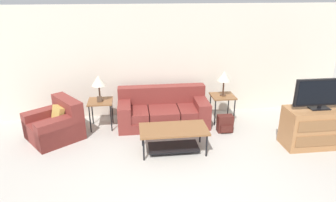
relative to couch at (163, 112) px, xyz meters
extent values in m
cube|color=silver|center=(0.05, 0.62, 1.01)|extent=(8.83, 0.06, 2.60)
cube|color=maroon|center=(0.00, -0.05, -0.18)|extent=(2.01, 0.92, 0.22)
cube|color=maroon|center=(-0.67, -0.07, 0.03)|extent=(0.65, 0.82, 0.20)
cube|color=maroon|center=(0.00, -0.07, 0.03)|extent=(0.65, 0.82, 0.20)
cube|color=maroon|center=(0.67, -0.07, 0.03)|extent=(0.65, 0.82, 0.20)
cube|color=maroon|center=(0.00, 0.27, 0.33)|extent=(2.00, 0.27, 0.40)
cube|color=maroon|center=(-0.86, -0.05, 0.00)|extent=(0.28, 0.91, 0.58)
cube|color=maroon|center=(0.86, -0.05, 0.00)|extent=(0.28, 0.91, 0.58)
cube|color=maroon|center=(-2.30, -0.44, -0.09)|extent=(1.31, 1.31, 0.40)
cube|color=maroon|center=(-2.03, -0.24, 0.31)|extent=(0.76, 0.91, 0.40)
cube|color=maroon|center=(-2.50, -0.16, -0.01)|extent=(0.91, 0.76, 0.56)
cube|color=maroon|center=(-2.10, -0.71, -0.01)|extent=(0.91, 0.76, 0.56)
cube|color=tan|center=(-2.21, -0.37, 0.21)|extent=(0.35, 0.39, 0.36)
cube|color=brown|center=(0.07, -1.24, 0.16)|extent=(1.28, 0.65, 0.04)
cylinder|color=black|center=(-0.51, -1.51, -0.07)|extent=(0.03, 0.03, 0.44)
cylinder|color=black|center=(0.65, -1.51, -0.07)|extent=(0.03, 0.03, 0.44)
cylinder|color=black|center=(-0.51, -0.97, -0.07)|extent=(0.03, 0.03, 0.44)
cylinder|color=black|center=(0.65, -0.97, -0.07)|extent=(0.03, 0.03, 0.44)
cube|color=black|center=(0.07, -1.24, -0.21)|extent=(0.96, 0.46, 0.02)
cube|color=brown|center=(-1.37, -0.03, 0.33)|extent=(0.53, 0.51, 0.03)
cylinder|color=black|center=(-1.60, -0.24, 0.01)|extent=(0.03, 0.03, 0.61)
cylinder|color=black|center=(-1.15, -0.24, 0.01)|extent=(0.03, 0.03, 0.61)
cylinder|color=black|center=(-1.60, 0.19, 0.01)|extent=(0.03, 0.03, 0.61)
cylinder|color=black|center=(-1.15, 0.19, 0.01)|extent=(0.03, 0.03, 0.61)
cube|color=brown|center=(1.37, -0.03, 0.33)|extent=(0.53, 0.51, 0.03)
cylinder|color=black|center=(1.15, -0.24, 0.01)|extent=(0.03, 0.03, 0.61)
cylinder|color=black|center=(1.59, -0.24, 0.01)|extent=(0.03, 0.03, 0.61)
cylinder|color=black|center=(1.15, 0.19, 0.01)|extent=(0.03, 0.03, 0.61)
cylinder|color=black|center=(1.59, 0.19, 0.01)|extent=(0.03, 0.03, 0.61)
cylinder|color=#472D1E|center=(-1.37, -0.03, 0.35)|extent=(0.14, 0.14, 0.02)
cylinder|color=#472D1E|center=(-1.37, -0.03, 0.52)|extent=(0.04, 0.04, 0.33)
cone|color=beige|center=(-1.37, -0.03, 0.80)|extent=(0.31, 0.31, 0.22)
cylinder|color=#472D1E|center=(1.37, -0.03, 0.35)|extent=(0.14, 0.14, 0.02)
cylinder|color=#472D1E|center=(1.37, -0.03, 0.52)|extent=(0.04, 0.04, 0.33)
cone|color=beige|center=(1.37, -0.03, 0.80)|extent=(0.31, 0.31, 0.22)
cube|color=#A87042|center=(2.85, -1.36, 0.10)|extent=(1.22, 0.56, 0.78)
cube|color=brown|center=(2.85, -1.64, 0.27)|extent=(1.07, 0.01, 0.22)
cube|color=brown|center=(2.85, -1.64, -0.04)|extent=(1.07, 0.01, 0.22)
cube|color=black|center=(2.85, -1.36, 0.50)|extent=(0.38, 0.20, 0.02)
cube|color=black|center=(2.85, -1.36, 0.53)|extent=(0.06, 0.04, 0.05)
cube|color=black|center=(2.85, -1.36, 0.82)|extent=(1.08, 0.05, 0.53)
cube|color=black|center=(2.85, -1.38, 0.82)|extent=(0.99, 0.01, 0.46)
cube|color=#4C1E19|center=(1.29, -0.57, -0.11)|extent=(0.33, 0.20, 0.37)
cube|color=#4C1E19|center=(1.29, -0.68, -0.18)|extent=(0.25, 0.05, 0.15)
cylinder|color=#4C1E19|center=(1.20, -0.45, -0.09)|extent=(0.02, 0.02, 0.28)
cylinder|color=#4C1E19|center=(1.38, -0.45, -0.09)|extent=(0.02, 0.02, 0.28)
cube|color=#4C3828|center=(-1.38, -0.10, 0.41)|extent=(0.10, 0.04, 0.13)
camera|label=1|loc=(-0.65, -6.22, 2.68)|focal=32.00mm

